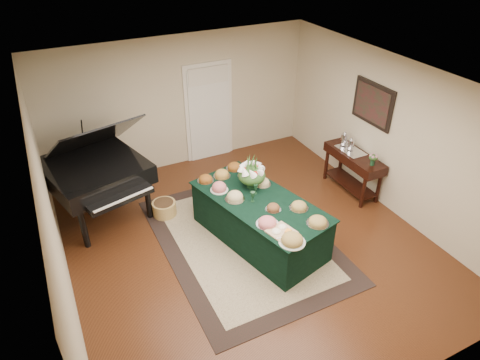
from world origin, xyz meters
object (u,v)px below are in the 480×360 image
mahogany_sideboard (354,162)px  buffet_table (259,220)px  grand_piano (95,170)px  floral_centerpiece (252,172)px

mahogany_sideboard → buffet_table: bearing=-167.3°
grand_piano → mahogany_sideboard: bearing=-16.6°
buffet_table → mahogany_sideboard: (2.30, 0.52, 0.22)m
buffet_table → floral_centerpiece: (0.07, 0.40, 0.66)m
grand_piano → mahogany_sideboard: 4.67m
floral_centerpiece → buffet_table: bearing=-99.8°
buffet_table → grand_piano: (-2.16, 1.85, 0.53)m
floral_centerpiece → mahogany_sideboard: (2.23, 0.12, -0.45)m
mahogany_sideboard → grand_piano: bearing=163.4°
buffet_table → floral_centerpiece: size_ratio=5.44×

